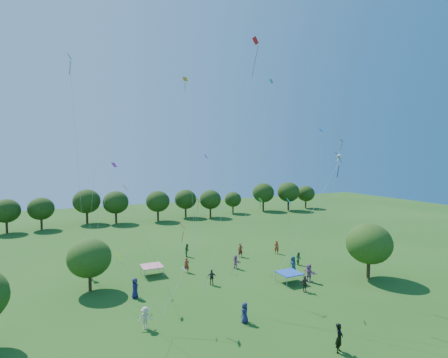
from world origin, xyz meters
TOP-DOWN VIEW (x-y plane):
  - near_tree_north at (-11.06, 21.01)m, footprint 4.15×4.15m
  - near_tree_east at (16.13, 12.00)m, footprint 4.76×4.76m
  - treeline at (-1.73, 55.43)m, footprint 88.01×8.77m
  - tent_red_stripe at (-4.57, 22.82)m, footprint 2.20×2.20m
  - tent_blue at (7.69, 14.54)m, footprint 2.20×2.20m
  - man_in_black at (3.11, 2.61)m, footprint 0.87×0.79m
  - crowd_person_0 at (-0.59, 8.93)m, footprint 0.90×0.77m
  - crowd_person_1 at (7.48, 24.83)m, footprint 0.74×0.55m
  - crowd_person_2 at (12.27, 18.95)m, footprint 0.52×0.81m
  - crowd_person_3 at (-7.88, 11.29)m, footprint 1.12×0.51m
  - crowd_person_4 at (0.25, 17.42)m, footprint 1.02×0.74m
  - crowd_person_5 at (9.73, 13.89)m, footprint 0.81×1.82m
  - crowd_person_6 at (-7.44, 17.49)m, footprint 0.81×1.03m
  - crowd_person_7 at (-0.81, 22.07)m, footprint 0.68×0.49m
  - crowd_person_8 at (1.32, 27.95)m, footprint 0.68×0.91m
  - crowd_person_9 at (-10.73, 24.08)m, footprint 0.98×1.13m
  - crowd_person_10 at (7.60, 11.91)m, footprint 0.97×0.55m
  - crowd_person_11 at (4.78, 20.92)m, footprint 0.70×1.55m
  - crowd_person_12 at (10.16, 17.18)m, footprint 0.64×0.95m
  - crowd_person_13 at (12.56, 24.10)m, footprint 0.78×0.75m
  - pirate_kite at (10.79, 11.21)m, footprint 5.30×3.83m
  - red_high_kite at (3.20, 15.42)m, footprint 7.14×4.03m
  - small_kite_0 at (-7.43, 19.01)m, footprint 3.82×1.44m
  - small_kite_1 at (-4.88, 11.64)m, footprint 2.45×1.93m
  - small_kite_2 at (1.41, 24.48)m, footprint 0.97×0.96m
  - small_kite_3 at (-12.05, 21.69)m, footprint 1.36×4.40m
  - small_kite_4 at (11.94, 15.04)m, footprint 0.55×0.47m
  - small_kite_5 at (2.98, 26.23)m, footprint 2.67×1.95m
  - small_kite_6 at (-5.24, 10.60)m, footprint 2.15×0.92m
  - small_kite_7 at (5.53, 11.65)m, footprint 2.86×3.49m
  - small_kite_8 at (12.23, 13.01)m, footprint 0.84×2.41m
  - small_kite_9 at (-0.50, 22.28)m, footprint 1.17×1.11m
  - small_kite_10 at (-9.59, 10.00)m, footprint 3.31×0.63m
  - small_kite_11 at (8.60, 21.83)m, footprint 1.78×3.11m
  - small_kite_12 at (2.52, 12.17)m, footprint 4.59×1.01m
  - small_kite_13 at (-8.63, 24.21)m, footprint 3.39×0.77m
  - small_kite_14 at (-10.55, 22.59)m, footprint 0.80×3.38m

SIDE VIEW (x-z plane):
  - crowd_person_2 at x=12.27m, z-range 0.00..1.54m
  - crowd_person_10 at x=7.60m, z-range 0.00..1.57m
  - crowd_person_4 at x=0.25m, z-range 0.00..1.58m
  - crowd_person_9 at x=-10.73m, z-range 0.00..1.60m
  - crowd_person_0 at x=-0.59m, z-range 0.00..1.61m
  - crowd_person_11 at x=4.78m, z-range 0.00..1.61m
  - crowd_person_8 at x=1.32m, z-range 0.00..1.66m
  - crowd_person_7 at x=-0.81m, z-range 0.00..1.67m
  - crowd_person_3 at x=-7.88m, z-range 0.00..1.71m
  - crowd_person_12 at x=10.16m, z-range 0.00..1.76m
  - crowd_person_13 at x=12.56m, z-range 0.00..1.78m
  - crowd_person_1 at x=7.48m, z-range 0.00..1.81m
  - crowd_person_6 at x=-7.44m, z-range 0.00..1.84m
  - crowd_person_5 at x=9.73m, z-range 0.00..1.89m
  - man_in_black at x=3.11m, z-range 0.00..1.96m
  - tent_red_stripe at x=-4.57m, z-range 0.49..1.59m
  - tent_blue at x=7.69m, z-range 0.49..1.59m
  - near_tree_north at x=-11.06m, z-range 0.69..5.81m
  - near_tree_east at x=16.13m, z-range 0.81..6.72m
  - small_kite_6 at x=-5.24m, z-range 2.31..5.57m
  - treeline at x=-1.73m, z-range 0.70..7.48m
  - small_kite_10 at x=-9.59m, z-range 3.07..8.20m
  - small_kite_1 at x=-4.88m, z-range 3.62..10.08m
  - small_kite_11 at x=8.60m, z-range 3.65..10.35m
  - small_kite_2 at x=1.41m, z-range 3.73..10.49m
  - small_kite_7 at x=5.53m, z-range 4.02..11.95m
  - small_kite_14 at x=-10.55m, z-range 3.55..14.02m
  - small_kite_0 at x=-7.43m, z-range 4.33..13.42m
  - small_kite_13 at x=-8.63m, z-range 4.82..15.89m
  - small_kite_5 at x=2.98m, z-range 4.95..16.91m
  - small_kite_8 at x=12.23m, z-range 4.25..17.70m
  - small_kite_4 at x=11.94m, z-range 4.68..19.37m
  - pirate_kite at x=10.79m, z-range 6.68..18.86m
  - small_kite_12 at x=2.52m, z-range 4.47..23.11m
  - small_kite_9 at x=-0.50m, z-range 6.49..26.91m
  - small_kite_3 at x=-12.05m, z-range 6.90..27.93m
  - red_high_kite at x=3.20m, z-range 8.32..31.76m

